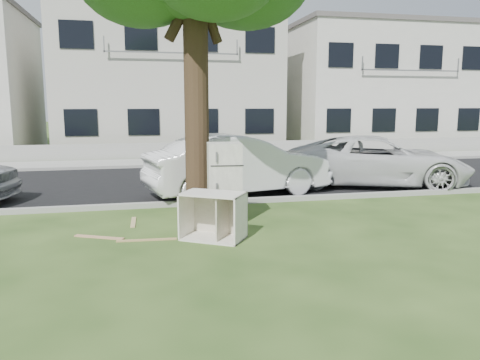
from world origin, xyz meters
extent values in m
plane|color=#284217|center=(0.00, 0.00, 0.00)|extent=(120.00, 120.00, 0.00)
cube|color=black|center=(0.00, 6.00, 0.01)|extent=(120.00, 7.00, 0.01)
cube|color=gray|center=(0.00, 2.45, 0.00)|extent=(120.00, 0.18, 0.12)
cube|color=gray|center=(0.00, 9.55, 0.00)|extent=(120.00, 0.18, 0.12)
cube|color=gray|center=(0.00, 11.00, 0.01)|extent=(120.00, 2.80, 0.01)
cube|color=gray|center=(0.00, 12.60, 0.35)|extent=(120.00, 0.15, 0.70)
cylinder|color=black|center=(-0.40, 1.80, 2.60)|extent=(0.54, 0.54, 5.20)
cube|color=#B4AFA4|center=(0.00, 17.50, 3.60)|extent=(11.00, 8.00, 7.20)
cube|color=#595451|center=(0.00, 17.50, 7.32)|extent=(11.22, 8.16, 0.24)
cube|color=beige|center=(12.00, 17.50, 3.30)|extent=(10.00, 8.00, 6.60)
cube|color=#595451|center=(12.00, 17.50, 6.72)|extent=(10.20, 8.16, 0.24)
cube|color=#B7B4A5|center=(0.02, 0.78, 0.82)|extent=(0.73, 0.69, 1.64)
cube|color=beige|center=(-0.41, -0.44, 0.43)|extent=(1.29, 1.15, 0.85)
cube|color=tan|center=(-1.60, -0.29, 0.01)|extent=(1.07, 0.16, 0.02)
cube|color=tan|center=(-2.45, 0.07, 0.01)|extent=(0.92, 0.52, 0.02)
cube|color=tan|center=(-1.84, 1.07, 0.01)|extent=(0.12, 0.83, 0.02)
imported|color=silver|center=(0.92, 3.54, 0.81)|extent=(5.19, 2.78, 1.62)
imported|color=silver|center=(5.28, 4.10, 0.74)|extent=(5.88, 4.15, 1.49)
camera|label=1|loc=(-1.71, -8.58, 2.43)|focal=35.00mm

